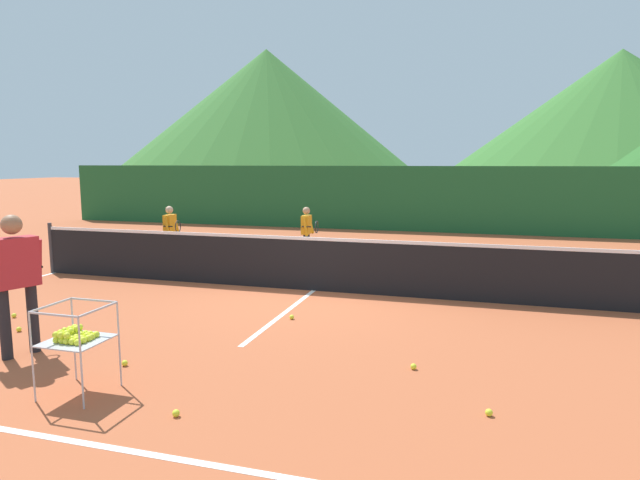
{
  "coord_description": "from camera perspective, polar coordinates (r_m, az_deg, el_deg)",
  "views": [
    {
      "loc": [
        2.8,
        -9.16,
        2.3
      ],
      "look_at": [
        0.04,
        0.28,
        0.89
      ],
      "focal_mm": 30.52,
      "sensor_mm": 36.0,
      "label": 1
    }
  ],
  "objects": [
    {
      "name": "student_1",
      "position": [
        12.79,
        -1.38,
        1.24
      ],
      "size": [
        0.42,
        0.6,
        1.26
      ],
      "color": "black",
      "rests_on": "ground"
    },
    {
      "name": "tennis_ball_3",
      "position": [
        5.35,
        -14.87,
        -17.15
      ],
      "size": [
        0.07,
        0.07,
        0.07
      ],
      "primitive_type": "sphere",
      "color": "yellow",
      "rests_on": "ground"
    },
    {
      "name": "tennis_net",
      "position": [
        9.75,
        -0.67,
        -2.47
      ],
      "size": [
        11.54,
        0.08,
        1.05
      ],
      "color": "#333338",
      "rests_on": "ground"
    },
    {
      "name": "ball_cart",
      "position": [
        5.97,
        -24.34,
        -9.2
      ],
      "size": [
        0.58,
        0.58,
        0.9
      ],
      "color": "#B7B7BC",
      "rests_on": "ground"
    },
    {
      "name": "windscreen_fence",
      "position": [
        18.45,
        7.58,
        4.33
      ],
      "size": [
        24.99,
        0.08,
        2.18
      ],
      "primitive_type": "cube",
      "color": "#1E5B2D",
      "rests_on": "ground"
    },
    {
      "name": "line_baseline_far",
      "position": [
        14.69,
        5.14,
        -0.86
      ],
      "size": [
        11.36,
        0.08,
        0.01
      ],
      "primitive_type": "cube",
      "color": "white",
      "rests_on": "ground"
    },
    {
      "name": "hill_0",
      "position": [
        87.64,
        -5.57,
        13.02
      ],
      "size": [
        48.28,
        48.28,
        19.58
      ],
      "primitive_type": "cone",
      "color": "#38702D",
      "rests_on": "ground"
    },
    {
      "name": "tennis_ball_10",
      "position": [
        8.58,
        -29.03,
        -8.19
      ],
      "size": [
        0.07,
        0.07,
        0.07
      ],
      "primitive_type": "sphere",
      "color": "yellow",
      "rests_on": "ground"
    },
    {
      "name": "tennis_ball_6",
      "position": [
        8.1,
        -2.98,
        -8.07
      ],
      "size": [
        0.07,
        0.07,
        0.07
      ],
      "primitive_type": "sphere",
      "color": "yellow",
      "rests_on": "ground"
    },
    {
      "name": "tennis_ball_8",
      "position": [
        5.42,
        17.3,
        -16.89
      ],
      "size": [
        0.07,
        0.07,
        0.07
      ],
      "primitive_type": "sphere",
      "color": "yellow",
      "rests_on": "ground"
    },
    {
      "name": "tennis_ball_9",
      "position": [
        6.71,
        -19.79,
        -12.05
      ],
      "size": [
        0.07,
        0.07,
        0.07
      ],
      "primitive_type": "sphere",
      "color": "yellow",
      "rests_on": "ground"
    },
    {
      "name": "hill_1",
      "position": [
        92.62,
        28.78,
        11.48
      ],
      "size": [
        50.79,
        50.79,
        18.52
      ],
      "primitive_type": "cone",
      "color": "#38702D",
      "rests_on": "ground"
    },
    {
      "name": "tennis_ball_1",
      "position": [
        8.19,
        -25.04,
        -8.67
      ],
      "size": [
        0.07,
        0.07,
        0.07
      ],
      "primitive_type": "sphere",
      "color": "yellow",
      "rests_on": "ground"
    },
    {
      "name": "ground_plane",
      "position": [
        9.85,
        -0.67,
        -5.33
      ],
      "size": [
        120.0,
        120.0,
        0.0
      ],
      "primitive_type": "plane",
      "color": "#B25633"
    },
    {
      "name": "line_sideline_west",
      "position": [
        12.69,
        -26.04,
        -3.09
      ],
      "size": [
        0.08,
        10.76,
        0.01
      ],
      "primitive_type": "cube",
      "color": "white",
      "rests_on": "ground"
    },
    {
      "name": "instructor",
      "position": [
        7.35,
        -29.31,
        -2.93
      ],
      "size": [
        0.49,
        0.84,
        1.7
      ],
      "color": "black",
      "rests_on": "ground"
    },
    {
      "name": "tennis_ball_5",
      "position": [
        6.32,
        9.78,
        -12.94
      ],
      "size": [
        0.07,
        0.07,
        0.07
      ],
      "primitive_type": "sphere",
      "color": "yellow",
      "rests_on": "ground"
    },
    {
      "name": "tennis_ball_7",
      "position": [
        9.36,
        -29.42,
        -6.91
      ],
      "size": [
        0.07,
        0.07,
        0.07
      ],
      "primitive_type": "sphere",
      "color": "yellow",
      "rests_on": "ground"
    },
    {
      "name": "student_0",
      "position": [
        13.22,
        -15.41,
        1.24
      ],
      "size": [
        0.46,
        0.59,
        1.28
      ],
      "color": "navy",
      "rests_on": "ground"
    },
    {
      "name": "line_service_center",
      "position": [
        9.85,
        -0.67,
        -5.31
      ],
      "size": [
        0.08,
        6.3,
        0.01
      ],
      "primitive_type": "cube",
      "color": "white",
      "rests_on": "ground"
    },
    {
      "name": "line_baseline_near",
      "position": [
        5.02,
        -21.22,
        -19.61
      ],
      "size": [
        11.36,
        0.08,
        0.01
      ],
      "primitive_type": "cube",
      "color": "white",
      "rests_on": "ground"
    }
  ]
}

